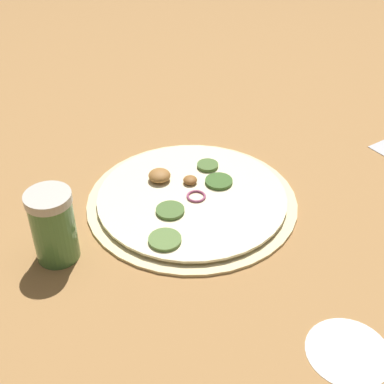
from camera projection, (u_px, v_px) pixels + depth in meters
ground_plane at (192, 202)px, 0.80m from camera, size 3.00×3.00×0.00m
pizza at (191, 198)px, 0.79m from camera, size 0.31×0.31×0.03m
spice_jar at (53, 226)px, 0.67m from camera, size 0.06×0.06×0.10m
flour_patch at (348, 352)px, 0.58m from camera, size 0.09×0.09×0.00m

